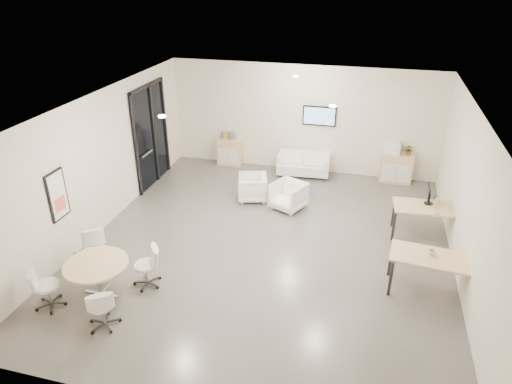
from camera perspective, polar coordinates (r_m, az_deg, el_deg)
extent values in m
cube|color=#4F4D48|center=(10.65, 1.33, -8.45)|extent=(8.00, 9.00, 0.80)
cube|color=white|center=(8.98, 1.60, 12.96)|extent=(8.00, 9.00, 0.80)
cube|color=white|center=(14.16, 6.09, 9.50)|extent=(8.00, 0.80, 3.20)
cube|color=white|center=(5.81, -10.41, -18.98)|extent=(8.00, 0.80, 3.20)
cube|color=white|center=(11.39, -20.66, 3.62)|extent=(0.80, 9.00, 3.20)
cube|color=white|center=(9.75, 27.50, -1.59)|extent=(0.80, 9.00, 3.20)
cube|color=black|center=(13.22, -13.02, 6.92)|extent=(0.02, 1.90, 2.85)
cube|color=black|center=(12.83, -13.57, 12.74)|extent=(0.06, 1.90, 0.08)
cube|color=black|center=(12.46, -14.79, 5.51)|extent=(0.06, 0.08, 2.85)
cube|color=black|center=(13.97, -11.28, 8.15)|extent=(0.06, 0.08, 2.85)
cube|color=black|center=(13.33, -12.65, 7.13)|extent=(0.06, 0.07, 2.85)
cube|color=#B2B2B7|center=(12.95, -13.50, 4.67)|extent=(0.04, 0.60, 0.05)
cube|color=black|center=(10.01, -23.57, -0.36)|extent=(0.04, 0.54, 1.04)
cube|color=white|center=(10.00, -23.47, -0.37)|extent=(0.01, 0.46, 0.96)
cube|color=#E9634F|center=(10.08, -23.26, -1.39)|extent=(0.01, 0.32, 0.30)
cube|color=black|center=(13.64, 7.93, 9.40)|extent=(0.98, 0.05, 0.58)
cube|color=#86ADE7|center=(13.62, 7.91, 9.37)|extent=(0.90, 0.01, 0.50)
cylinder|color=#FFEAC6|center=(8.77, -11.65, 9.25)|extent=(0.14, 0.14, 0.03)
cylinder|color=#FFEAC6|center=(9.39, 9.56, 10.55)|extent=(0.14, 0.14, 0.03)
cylinder|color=#FFEAC6|center=(11.95, 4.97, 14.21)|extent=(0.14, 0.14, 0.03)
cube|color=tan|center=(14.46, -3.29, 5.04)|extent=(0.76, 0.38, 0.85)
cube|color=silver|center=(14.37, -4.18, 4.50)|extent=(0.32, 0.02, 0.51)
cube|color=silver|center=(14.27, -2.86, 4.38)|extent=(0.32, 0.02, 0.51)
cube|color=tan|center=(13.84, 17.15, 2.92)|extent=(0.88, 0.41, 0.88)
cube|color=silver|center=(13.67, 16.27, 2.34)|extent=(0.37, 0.02, 0.53)
cube|color=silver|center=(13.69, 17.95, 2.14)|extent=(0.37, 0.02, 0.53)
cube|color=red|center=(14.34, -4.25, 7.11)|extent=(0.04, 0.14, 0.22)
cube|color=#337FCC|center=(14.33, -4.04, 7.09)|extent=(0.04, 0.14, 0.22)
cube|color=gold|center=(14.31, -3.82, 7.07)|extent=(0.04, 0.14, 0.22)
cube|color=#4CB24C|center=(14.29, -3.60, 7.06)|extent=(0.04, 0.14, 0.22)
cube|color=#CC6619|center=(14.27, -3.38, 7.04)|extent=(0.04, 0.14, 0.22)
cube|color=purple|center=(14.26, -3.16, 7.02)|extent=(0.04, 0.14, 0.22)
cube|color=#E54C7F|center=(14.24, -2.95, 7.00)|extent=(0.04, 0.14, 0.22)
cube|color=teal|center=(14.23, -2.73, 6.98)|extent=(0.04, 0.14, 0.22)
cube|color=white|center=(13.62, 16.66, 5.26)|extent=(0.52, 0.45, 0.28)
cube|color=white|center=(13.56, 16.75, 5.92)|extent=(0.39, 0.34, 0.06)
cube|color=white|center=(13.83, 5.91, 3.08)|extent=(1.60, 0.89, 0.29)
cube|color=white|center=(13.99, 6.16, 4.64)|extent=(1.55, 0.29, 0.29)
cube|color=white|center=(13.88, 3.06, 3.93)|extent=(0.19, 0.78, 0.58)
cube|color=white|center=(13.70, 8.84, 3.32)|extent=(0.19, 0.78, 0.58)
cube|color=navy|center=(13.00, 4.15, 0.43)|extent=(1.53, 1.23, 0.01)
imported|color=white|center=(12.23, -0.49, 0.71)|extent=(0.88, 0.91, 0.77)
imported|color=white|center=(11.79, 4.05, -0.33)|extent=(1.00, 0.98, 0.79)
cube|color=tan|center=(11.05, 20.77, -1.82)|extent=(1.59, 0.88, 0.04)
cube|color=black|center=(10.87, 16.84, -4.07)|extent=(0.05, 0.05, 0.76)
cube|color=black|center=(11.07, 24.22, -4.83)|extent=(0.05, 0.05, 0.76)
cube|color=black|center=(11.45, 16.81, -2.44)|extent=(0.05, 0.05, 0.76)
cube|color=black|center=(11.64, 23.81, -3.19)|extent=(0.05, 0.05, 0.76)
cube|color=tan|center=(9.28, 21.13, -7.65)|extent=(1.58, 0.91, 0.04)
cube|color=black|center=(9.15, 16.47, -10.38)|extent=(0.05, 0.05, 0.75)
cube|color=black|center=(9.36, 25.21, -11.13)|extent=(0.05, 0.05, 0.75)
cube|color=black|center=(9.68, 16.46, -8.13)|extent=(0.05, 0.05, 0.75)
cube|color=black|center=(9.89, 24.67, -8.89)|extent=(0.05, 0.05, 0.75)
cylinder|color=black|center=(11.17, 20.74, -1.32)|extent=(0.20, 0.20, 0.02)
cube|color=black|center=(11.12, 20.84, -0.77)|extent=(0.04, 0.03, 0.24)
cube|color=black|center=(11.05, 20.71, -0.05)|extent=(0.03, 0.50, 0.32)
cylinder|color=tan|center=(9.10, -19.39, -8.53)|extent=(1.19, 1.19, 0.04)
cylinder|color=#B2B2B7|center=(9.30, -19.05, -10.36)|extent=(0.10, 0.10, 0.68)
cube|color=#B2B2B7|center=(9.50, -18.76, -11.95)|extent=(0.69, 0.06, 0.03)
cube|color=#B2B2B7|center=(9.50, -18.76, -11.95)|extent=(0.06, 0.69, 0.03)
imported|color=#3F7F3F|center=(13.66, 18.58, 4.94)|extent=(0.32, 0.35, 0.23)
imported|color=#3F7F3F|center=(10.48, -21.30, -8.03)|extent=(0.27, 0.38, 0.15)
imported|color=white|center=(9.28, 21.12, -7.01)|extent=(0.13, 0.11, 0.13)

